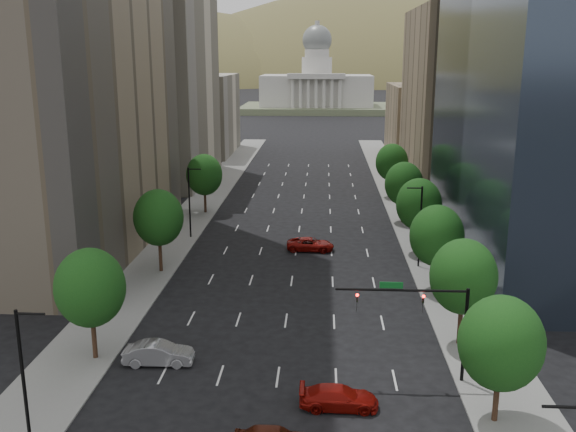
% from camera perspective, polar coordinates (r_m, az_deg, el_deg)
% --- Properties ---
extents(sidewalk_left, '(6.00, 200.00, 0.15)m').
position_cam_1_polar(sidewalk_left, '(76.94, -10.91, -2.90)').
color(sidewalk_left, slate).
rests_on(sidewalk_left, ground).
extents(sidewalk_right, '(6.00, 200.00, 0.15)m').
position_cam_1_polar(sidewalk_right, '(75.71, 12.54, -3.27)').
color(sidewalk_right, slate).
rests_on(sidewalk_right, ground).
extents(midrise_cream_left, '(14.00, 30.00, 35.00)m').
position_cam_1_polar(midrise_cream_left, '(117.75, -10.81, 11.61)').
color(midrise_cream_left, beige).
rests_on(midrise_cream_left, ground).
extents(filler_left, '(14.00, 26.00, 18.00)m').
position_cam_1_polar(filler_left, '(150.50, -7.65, 9.00)').
color(filler_left, beige).
rests_on(filler_left, ground).
extents(parking_tan_right, '(14.00, 30.00, 30.00)m').
position_cam_1_polar(parking_tan_right, '(113.64, 14.56, 10.06)').
color(parking_tan_right, '#8C7759').
rests_on(parking_tan_right, ground).
extents(filler_right, '(14.00, 26.00, 16.00)m').
position_cam_1_polar(filler_right, '(146.63, 11.92, 8.30)').
color(filler_right, '#8C7759').
rests_on(filler_right, ground).
extents(tree_right_0, '(5.20, 5.20, 8.39)m').
position_cam_1_polar(tree_right_0, '(41.53, 18.53, -10.75)').
color(tree_right_0, '#382316').
rests_on(tree_right_0, ground).
extents(tree_right_1, '(5.20, 5.20, 8.75)m').
position_cam_1_polar(tree_right_1, '(51.29, 15.42, -5.25)').
color(tree_right_1, '#382316').
rests_on(tree_right_1, ground).
extents(tree_right_2, '(5.20, 5.20, 8.61)m').
position_cam_1_polar(tree_right_2, '(62.56, 13.17, -1.73)').
color(tree_right_2, '#382316').
rests_on(tree_right_2, ground).
extents(tree_right_3, '(5.20, 5.20, 8.89)m').
position_cam_1_polar(tree_right_3, '(73.96, 11.64, 1.04)').
color(tree_right_3, '#382316').
rests_on(tree_right_3, ground).
extents(tree_right_4, '(5.20, 5.20, 8.46)m').
position_cam_1_polar(tree_right_4, '(87.61, 10.33, 2.85)').
color(tree_right_4, '#382316').
rests_on(tree_right_4, ground).
extents(tree_right_5, '(5.20, 5.20, 8.75)m').
position_cam_1_polar(tree_right_5, '(103.20, 9.28, 4.76)').
color(tree_right_5, '#382316').
rests_on(tree_right_5, ground).
extents(tree_left_0, '(5.20, 5.20, 8.75)m').
position_cam_1_polar(tree_left_0, '(49.38, -17.30, -6.15)').
color(tree_left_0, '#382316').
rests_on(tree_left_0, ground).
extents(tree_left_1, '(5.20, 5.20, 8.97)m').
position_cam_1_polar(tree_left_1, '(67.54, -11.52, -0.15)').
color(tree_left_1, '#382316').
rests_on(tree_left_1, ground).
extents(tree_left_2, '(5.20, 5.20, 8.68)m').
position_cam_1_polar(tree_left_2, '(92.39, -7.50, 3.68)').
color(tree_left_2, '#382316').
rests_on(tree_left_2, ground).
extents(streetlight_rn, '(1.70, 0.20, 9.00)m').
position_cam_1_polar(streetlight_rn, '(69.33, 11.71, -0.74)').
color(streetlight_rn, black).
rests_on(streetlight_rn, ground).
extents(streetlight_ls, '(1.70, 0.20, 9.00)m').
position_cam_1_polar(streetlight_ls, '(39.45, -22.52, -13.37)').
color(streetlight_ls, black).
rests_on(streetlight_ls, ground).
extents(streetlight_ln, '(1.70, 0.20, 9.00)m').
position_cam_1_polar(streetlight_ln, '(79.97, -8.78, 1.38)').
color(streetlight_ln, black).
rests_on(streetlight_ln, ground).
extents(traffic_signal, '(9.12, 0.40, 7.38)m').
position_cam_1_polar(traffic_signal, '(45.33, 12.60, -8.47)').
color(traffic_signal, black).
rests_on(traffic_signal, ground).
extents(capitol, '(60.00, 40.00, 35.20)m').
position_cam_1_polar(capitol, '(261.34, 2.57, 11.19)').
color(capitol, '#596647').
rests_on(capitol, ground).
extents(foothills, '(720.00, 413.00, 263.00)m').
position_cam_1_polar(foothills, '(614.42, 6.20, 8.54)').
color(foothills, olive).
rests_on(foothills, ground).
extents(car_red_near, '(5.18, 2.13, 1.50)m').
position_cam_1_polar(car_red_near, '(43.22, 4.57, -15.88)').
color(car_red_near, maroon).
rests_on(car_red_near, ground).
extents(car_silver, '(5.26, 2.03, 1.71)m').
position_cam_1_polar(car_silver, '(49.37, -11.51, -11.96)').
color(car_silver, gray).
rests_on(car_silver, ground).
extents(car_red_far, '(5.62, 2.77, 1.53)m').
position_cam_1_polar(car_red_far, '(74.99, 2.01, -2.54)').
color(car_red_far, maroon).
rests_on(car_red_far, ground).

